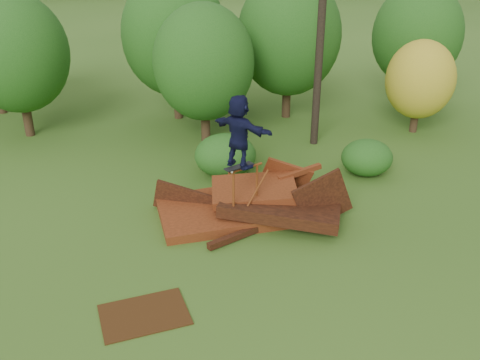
{
  "coord_description": "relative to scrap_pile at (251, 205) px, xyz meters",
  "views": [
    {
      "loc": [
        -2.04,
        -10.17,
        7.4
      ],
      "look_at": [
        -0.8,
        2.0,
        1.6
      ],
      "focal_mm": 40.0,
      "sensor_mm": 36.0,
      "label": 1
    }
  ],
  "objects": [
    {
      "name": "ground",
      "position": [
        0.39,
        -2.95,
        -0.35
      ],
      "size": [
        240.0,
        240.0,
        0.0
      ],
      "primitive_type": "plane",
      "color": "#2D5116",
      "rests_on": "ground"
    },
    {
      "name": "scrap_pile",
      "position": [
        0.0,
        0.0,
        0.0
      ],
      "size": [
        5.6,
        3.22,
        1.82
      ],
      "color": "#4B200D",
      "rests_on": "ground"
    },
    {
      "name": "grind_rail",
      "position": [
        -0.22,
        -0.44,
        0.72
      ],
      "size": [
        0.96,
        0.62,
        1.73
      ],
      "color": "brown",
      "rests_on": "ground"
    },
    {
      "name": "skateboard",
      "position": [
        -0.39,
        -0.55,
        1.44
      ],
      "size": [
        0.82,
        0.62,
        0.09
      ],
      "rotation": [
        0.0,
        0.0,
        0.55
      ],
      "color": "black",
      "rests_on": "grind_rail"
    },
    {
      "name": "skater",
      "position": [
        -0.39,
        -0.55,
        2.41
      ],
      "size": [
        1.66,
        1.62,
        1.9
      ],
      "primitive_type": "imported",
      "rotation": [
        0.0,
        0.0,
        2.38
      ],
      "color": "black",
      "rests_on": "skateboard"
    },
    {
      "name": "flat_plate",
      "position": [
        -2.75,
        -4.0,
        -0.34
      ],
      "size": [
        2.07,
        1.69,
        0.03
      ],
      "primitive_type": "cube",
      "rotation": [
        0.0,
        0.0,
        0.25
      ],
      "color": "#3B210C",
      "rests_on": "ground"
    },
    {
      "name": "tree_0",
      "position": [
        -7.85,
        7.35,
        2.85
      ],
      "size": [
        3.84,
        3.84,
        5.42
      ],
      "color": "black",
      "rests_on": "ground"
    },
    {
      "name": "tree_1",
      "position": [
        -2.05,
        8.9,
        3.12
      ],
      "size": [
        4.26,
        4.26,
        5.93
      ],
      "color": "black",
      "rests_on": "ground"
    },
    {
      "name": "tree_2",
      "position": [
        -1.01,
        5.91,
        2.67
      ],
      "size": [
        3.64,
        3.64,
        5.13
      ],
      "color": "black",
      "rests_on": "ground"
    },
    {
      "name": "tree_3",
      "position": [
        2.55,
        8.58,
        3.08
      ],
      "size": [
        4.23,
        4.23,
        5.87
      ],
      "color": "black",
      "rests_on": "ground"
    },
    {
      "name": "tree_4",
      "position": [
        7.27,
        6.23,
        1.76
      ],
      "size": [
        2.63,
        2.63,
        3.63
      ],
      "color": "black",
      "rests_on": "ground"
    },
    {
      "name": "tree_5",
      "position": [
        8.39,
        9.58,
        2.83
      ],
      "size": [
        3.84,
        3.84,
        5.39
      ],
      "color": "black",
      "rests_on": "ground"
    },
    {
      "name": "shrub_left",
      "position": [
        -0.5,
        2.87,
        0.34
      ],
      "size": [
        2.01,
        1.85,
        1.39
      ],
      "primitive_type": "ellipsoid",
      "color": "#174412",
      "rests_on": "ground"
    },
    {
      "name": "shrub_right",
      "position": [
        4.11,
        2.45,
        0.24
      ],
      "size": [
        1.68,
        1.54,
        1.19
      ],
      "primitive_type": "ellipsoid",
      "color": "#174412",
      "rests_on": "ground"
    },
    {
      "name": "utility_pole",
      "position": [
        3.04,
        5.38,
        4.36
      ],
      "size": [
        1.4,
        0.28,
        9.28
      ],
      "color": "black",
      "rests_on": "ground"
    }
  ]
}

